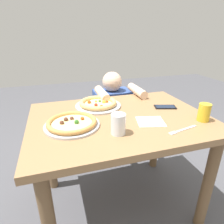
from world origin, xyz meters
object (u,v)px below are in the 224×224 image
pizza_near (72,123)px  drink_cup_colored (204,112)px  pizza_far (98,104)px  water_cup_clear (118,124)px  diner_seated (112,120)px  fork (182,130)px  cell_phone (165,107)px

pizza_near → drink_cup_colored: 0.79m
pizza_far → water_cup_clear: (0.01, -0.42, 0.04)m
water_cup_clear → diner_seated: (0.22, 0.82, -0.38)m
drink_cup_colored → diner_seated: diner_seated is taller
pizza_far → fork: pizza_far is taller
drink_cup_colored → fork: size_ratio=0.54×
pizza_far → cell_phone: 0.49m
pizza_far → drink_cup_colored: size_ratio=3.03×
fork → water_cup_clear: bearing=168.4°
pizza_near → cell_phone: bearing=8.5°
pizza_far → drink_cup_colored: (0.56, -0.42, 0.03)m
drink_cup_colored → cell_phone: 0.28m
water_cup_clear → fork: 0.36m
drink_cup_colored → diner_seated: 0.96m
pizza_near → diner_seated: bearing=55.8°
pizza_far → diner_seated: 0.57m
pizza_near → fork: pizza_near is taller
pizza_far → cell_phone: size_ratio=2.00×
fork → diner_seated: size_ratio=0.22×
water_cup_clear → cell_phone: (0.45, 0.26, -0.05)m
diner_seated → fork: bearing=-81.8°
pizza_near → drink_cup_colored: bearing=-11.5°
pizza_far → diner_seated: (0.23, 0.40, -0.34)m
pizza_near → water_cup_clear: size_ratio=2.82×
water_cup_clear → diner_seated: size_ratio=0.12×
cell_phone → water_cup_clear: bearing=-149.7°
pizza_near → diner_seated: (0.45, 0.66, -0.34)m
fork → cell_phone: size_ratio=1.22×
pizza_near → diner_seated: diner_seated is taller
pizza_far → fork: 0.61m
water_cup_clear → pizza_far: bearing=91.6°
pizza_near → pizza_far: pizza_far is taller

